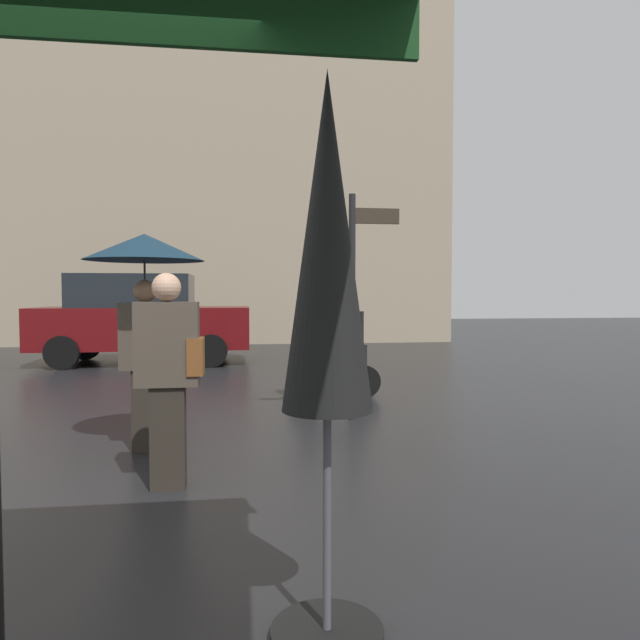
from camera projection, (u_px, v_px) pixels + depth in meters
folded_patio_umbrella_near at (327, 265)px, 2.38m from camera, size 0.49×0.49×2.41m
pedestrian_with_umbrella at (145, 275)px, 5.33m from camera, size 1.10×1.10×2.04m
pedestrian_with_bag at (169, 367)px, 4.33m from camera, size 0.50×0.24×1.64m
parked_scooter at (331, 360)px, 8.10m from camera, size 1.34×0.32×1.23m
parked_car_left at (141, 318)px, 12.19m from camera, size 4.41×1.90×1.89m
street_signpost at (353, 283)px, 6.71m from camera, size 1.08×0.08×2.64m
building_block at (200, 59)px, 17.42m from camera, size 15.20×2.36×17.25m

